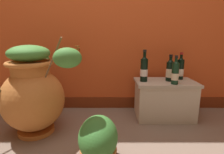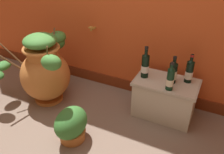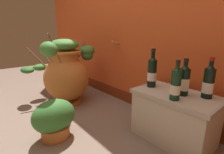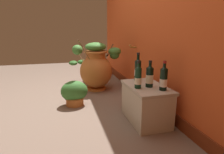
# 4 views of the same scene
# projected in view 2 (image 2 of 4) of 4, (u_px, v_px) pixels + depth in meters

# --- Properties ---
(ground_plane) EXTENTS (7.00, 7.00, 0.00)m
(ground_plane) POSITION_uv_depth(u_px,v_px,m) (65.00, 145.00, 2.20)
(ground_plane) COLOR #7A6656
(terracotta_urn) EXTENTS (1.02, 0.88, 0.87)m
(terracotta_urn) POSITION_uv_depth(u_px,v_px,m) (44.00, 70.00, 2.62)
(terracotta_urn) COLOR #C17033
(terracotta_urn) RESTS_ON ground_plane
(stone_ledge) EXTENTS (0.63, 0.39, 0.41)m
(stone_ledge) POSITION_uv_depth(u_px,v_px,m) (165.00, 97.00, 2.48)
(stone_ledge) COLOR beige
(stone_ledge) RESTS_ON ground_plane
(wine_bottle_left) EXTENTS (0.08, 0.08, 0.33)m
(wine_bottle_left) POSITION_uv_depth(u_px,v_px,m) (145.00, 65.00, 2.39)
(wine_bottle_left) COLOR black
(wine_bottle_left) RESTS_ON stone_ledge
(wine_bottle_middle) EXTENTS (0.08, 0.08, 0.28)m
(wine_bottle_middle) POSITION_uv_depth(u_px,v_px,m) (173.00, 72.00, 2.31)
(wine_bottle_middle) COLOR black
(wine_bottle_middle) RESTS_ON stone_ledge
(wine_bottle_right) EXTENTS (0.07, 0.07, 0.28)m
(wine_bottle_right) POSITION_uv_depth(u_px,v_px,m) (170.00, 78.00, 2.20)
(wine_bottle_right) COLOR black
(wine_bottle_right) RESTS_ON stone_ledge
(wine_bottle_back) EXTENTS (0.08, 0.08, 0.30)m
(wine_bottle_back) POSITION_uv_depth(u_px,v_px,m) (189.00, 71.00, 2.32)
(wine_bottle_back) COLOR black
(wine_bottle_back) RESTS_ON stone_ledge
(potted_shrub) EXTENTS (0.27, 0.36, 0.34)m
(potted_shrub) POSITION_uv_depth(u_px,v_px,m) (71.00, 125.00, 2.19)
(potted_shrub) COLOR #C17033
(potted_shrub) RESTS_ON ground_plane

